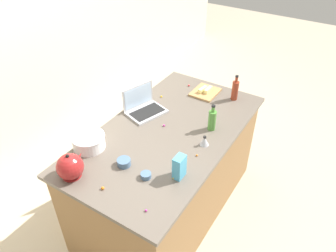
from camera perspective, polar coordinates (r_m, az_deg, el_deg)
name	(u,v)px	position (r m, az deg, el deg)	size (l,w,h in m)	color
ground_plane	(168,206)	(3.19, 0.00, -13.74)	(12.00, 12.00, 0.00)	#B7A88E
wall_back	(15,38)	(3.46, -25.21, 13.76)	(8.00, 0.10, 2.60)	beige
island_counter	(168,172)	(2.86, 0.00, -8.01)	(1.76, 0.97, 0.90)	olive
laptop	(144,107)	(2.77, -4.28, 3.38)	(0.36, 0.31, 0.22)	#B7B7BC
mixing_bowl_large	(89,141)	(2.45, -13.71, -2.60)	(0.25, 0.25, 0.11)	white
bottle_soy	(235,90)	(2.96, 11.64, 6.20)	(0.06, 0.06, 0.24)	maroon
bottle_olive	(212,120)	(2.55, 7.72, 1.09)	(0.06, 0.06, 0.22)	#4C8C38
kettle	(70,167)	(2.24, -16.73, -6.86)	(0.21, 0.18, 0.20)	maroon
cutting_board	(205,92)	(3.05, 6.53, 5.89)	(0.26, 0.22, 0.02)	#AD7F4C
butter_stick_left	(208,90)	(3.04, 7.04, 6.30)	(0.11, 0.04, 0.04)	#F4E58C
butter_stick_right	(203,89)	(3.04, 6.11, 6.38)	(0.11, 0.04, 0.04)	#F4E58C
ramekin_small	(124,162)	(2.28, -7.71, -6.31)	(0.10, 0.10, 0.05)	slate
ramekin_medium	(146,175)	(2.18, -3.88, -8.61)	(0.07, 0.07, 0.04)	slate
kitchen_timer	(204,141)	(2.43, 6.39, -2.60)	(0.07, 0.07, 0.08)	#B2B2B7
candy_bag	(179,167)	(2.14, 1.99, -7.18)	(0.09, 0.06, 0.17)	#4CA5CC
candy_0	(146,210)	(2.00, -3.86, -14.53)	(0.02, 0.02, 0.02)	#CC3399
candy_1	(161,96)	(2.97, -1.17, 5.18)	(0.02, 0.02, 0.02)	yellow
candy_2	(164,125)	(2.61, -0.71, 0.09)	(0.02, 0.02, 0.02)	#CC3399
candy_3	(173,178)	(2.17, 0.96, -9.08)	(0.02, 0.02, 0.02)	yellow
candy_4	(189,85)	(3.15, 3.67, 7.09)	(0.02, 0.02, 0.02)	red
candy_5	(197,155)	(2.34, 5.08, -5.12)	(0.01, 0.01, 0.01)	orange
candy_6	(103,188)	(2.15, -11.36, -10.60)	(0.02, 0.02, 0.02)	orange
candy_7	(158,104)	(2.87, -1.77, 3.91)	(0.02, 0.02, 0.02)	#CC3399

